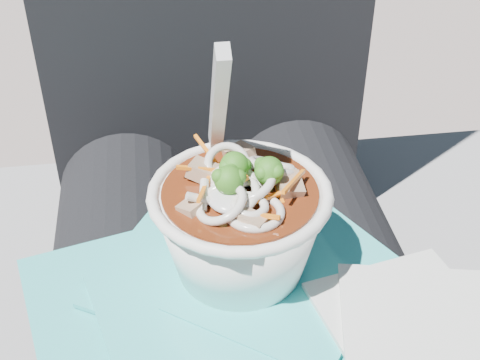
{
  "coord_description": "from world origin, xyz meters",
  "views": [
    {
      "loc": [
        -0.06,
        -0.39,
        0.98
      ],
      "look_at": [
        -0.0,
        -0.0,
        0.69
      ],
      "focal_mm": 50.0,
      "sensor_mm": 36.0,
      "label": 1
    }
  ],
  "objects": [
    {
      "name": "udon_bowl",
      "position": [
        -0.0,
        -0.0,
        0.66
      ],
      "size": [
        0.14,
        0.14,
        0.19
      ],
      "color": "white",
      "rests_on": "plastic_bag"
    },
    {
      "name": "lap",
      "position": [
        0.0,
        0.0,
        0.52
      ],
      "size": [
        0.34,
        0.48,
        0.15
      ],
      "color": "black",
      "rests_on": "stone_ledge"
    },
    {
      "name": "plastic_bag",
      "position": [
        -0.01,
        -0.04,
        0.6
      ],
      "size": [
        0.33,
        0.3,
        0.01
      ],
      "color": "#2DBDBE",
      "rests_on": "lap"
    },
    {
      "name": "person_body",
      "position": [
        0.0,
        0.09,
        0.55
      ],
      "size": [
        0.34,
        0.94,
        0.99
      ],
      "color": "black",
      "rests_on": "ground"
    },
    {
      "name": "napkins",
      "position": [
        0.12,
        -0.09,
        0.61
      ],
      "size": [
        0.16,
        0.16,
        0.01
      ],
      "color": "silver",
      "rests_on": "plastic_bag"
    }
  ]
}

